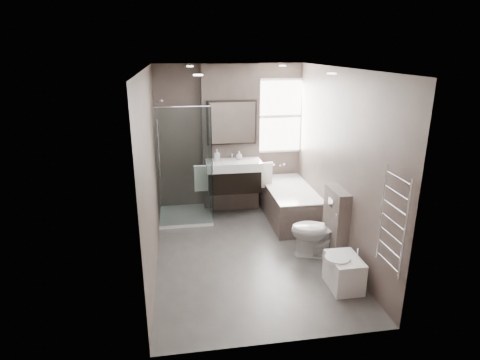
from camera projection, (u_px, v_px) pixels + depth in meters
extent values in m
cube|color=#464340|center=(248.00, 254.00, 5.86)|extent=(2.65, 3.85, 0.05)
cube|color=silver|center=(249.00, 66.00, 5.03)|extent=(2.65, 3.85, 0.05)
cube|color=brown|center=(229.00, 138.00, 7.25)|extent=(2.65, 0.05, 2.60)
cube|color=brown|center=(286.00, 227.00, 3.64)|extent=(2.65, 0.05, 2.60)
cube|color=brown|center=(149.00, 172.00, 5.24)|extent=(0.05, 3.85, 2.60)
cube|color=brown|center=(341.00, 163.00, 5.64)|extent=(0.05, 3.85, 2.60)
cube|color=#554943|center=(231.00, 139.00, 7.11)|extent=(1.00, 0.25, 2.60)
cube|color=black|center=(234.00, 180.00, 6.98)|extent=(0.90, 0.45, 0.38)
cube|color=white|center=(234.00, 165.00, 6.90)|extent=(0.95, 0.47, 0.15)
cylinder|color=silver|center=(232.00, 155.00, 7.01)|extent=(0.03, 0.03, 0.12)
cylinder|color=silver|center=(233.00, 153.00, 6.94)|extent=(0.02, 0.12, 0.02)
cube|color=black|center=(232.00, 123.00, 6.86)|extent=(0.86, 0.06, 0.76)
cube|color=white|center=(232.00, 123.00, 6.82)|extent=(0.80, 0.02, 0.70)
cube|color=silver|center=(201.00, 178.00, 6.86)|extent=(0.24, 0.06, 0.44)
cube|color=silver|center=(265.00, 175.00, 7.03)|extent=(0.24, 0.06, 0.44)
cube|color=white|center=(186.00, 216.00, 7.07)|extent=(0.90, 0.90, 0.06)
cube|color=white|center=(184.00, 168.00, 6.34)|extent=(0.88, 0.01, 1.94)
cube|color=white|center=(210.00, 160.00, 6.83)|extent=(0.01, 0.88, 1.94)
cylinder|color=silver|center=(159.00, 149.00, 6.63)|extent=(0.02, 0.02, 1.00)
cube|color=#554943|center=(289.00, 204.00, 6.94)|extent=(0.75, 1.60, 0.55)
cube|color=white|center=(290.00, 189.00, 6.85)|extent=(0.75, 1.60, 0.03)
cube|color=white|center=(290.00, 192.00, 6.87)|extent=(0.61, 1.42, 0.12)
cube|color=white|center=(279.00, 116.00, 7.22)|extent=(0.98, 0.04, 1.33)
cube|color=white|center=(279.00, 116.00, 7.20)|extent=(0.90, 0.01, 1.25)
cube|color=white|center=(279.00, 116.00, 7.20)|extent=(0.90, 0.01, 0.05)
imported|color=white|center=(318.00, 231.00, 5.67)|extent=(0.84, 0.61, 0.76)
cube|color=#554943|center=(336.00, 223.00, 5.64)|extent=(0.18, 0.55, 1.00)
cube|color=silver|center=(331.00, 202.00, 5.53)|extent=(0.01, 0.16, 0.11)
cube|color=white|center=(344.00, 272.00, 4.96)|extent=(0.37, 0.51, 0.41)
cylinder|color=white|center=(337.00, 259.00, 4.88)|extent=(0.30, 0.30, 0.05)
cylinder|color=silver|center=(358.00, 252.00, 4.90)|extent=(0.02, 0.02, 0.10)
cylinder|color=silver|center=(405.00, 231.00, 3.97)|extent=(0.03, 0.03, 1.10)
cylinder|color=silver|center=(382.00, 213.00, 4.40)|extent=(0.03, 0.03, 1.10)
cube|color=silver|center=(393.00, 221.00, 4.19)|extent=(0.02, 0.46, 1.00)
imported|color=white|center=(217.00, 155.00, 6.82)|extent=(0.09, 0.10, 0.21)
imported|color=white|center=(239.00, 155.00, 6.95)|extent=(0.11, 0.11, 0.15)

